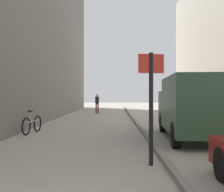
# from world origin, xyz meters

# --- Properties ---
(ground_plane) EXTENTS (80.00, 80.00, 0.00)m
(ground_plane) POSITION_xyz_m (0.00, 12.00, 0.00)
(ground_plane) COLOR #A8A093
(kerb_strip) EXTENTS (0.16, 40.00, 0.12)m
(kerb_strip) POSITION_xyz_m (1.58, 12.00, 0.06)
(kerb_strip) COLOR gray
(kerb_strip) RESTS_ON ground_plane
(pedestrian_main_foreground) EXTENTS (0.32, 0.25, 1.69)m
(pedestrian_main_foreground) POSITION_xyz_m (-1.15, 20.92, 0.97)
(pedestrian_main_foreground) COLOR maroon
(pedestrian_main_foreground) RESTS_ON ground_plane
(delivery_van) EXTENTS (2.33, 5.10, 2.26)m
(delivery_van) POSITION_xyz_m (3.25, 8.14, 1.22)
(delivery_van) COLOR #335138
(delivery_van) RESTS_ON ground_plane
(street_sign_post) EXTENTS (0.60, 0.11, 2.60)m
(street_sign_post) POSITION_xyz_m (1.21, 4.58, 1.55)
(street_sign_post) COLOR black
(street_sign_post) RESTS_ON ground_plane
(bicycle_leaning) EXTENTS (0.30, 1.76, 0.98)m
(bicycle_leaning) POSITION_xyz_m (-3.09, 9.45, 0.38)
(bicycle_leaning) COLOR black
(bicycle_leaning) RESTS_ON ground_plane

